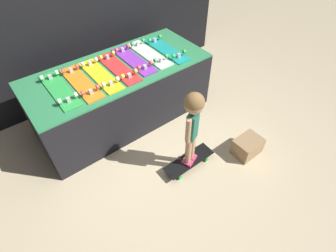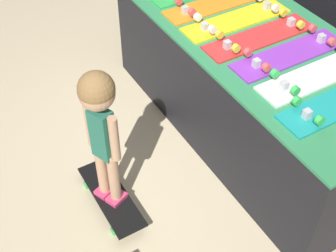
{
  "view_description": "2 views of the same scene",
  "coord_description": "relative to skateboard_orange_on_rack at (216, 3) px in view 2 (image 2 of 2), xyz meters",
  "views": [
    {
      "loc": [
        -1.21,
        -1.89,
        2.57
      ],
      "look_at": [
        0.09,
        -0.22,
        0.44
      ],
      "focal_mm": 28.0,
      "sensor_mm": 36.0,
      "label": 1
    },
    {
      "loc": [
        1.92,
        -1.17,
        2.52
      ],
      "look_at": [
        0.14,
        -0.12,
        0.49
      ],
      "focal_mm": 50.0,
      "sensor_mm": 36.0,
      "label": 2
    }
  ],
  "objects": [
    {
      "name": "child",
      "position": [
        0.64,
        -1.2,
        -0.03
      ],
      "size": [
        0.22,
        0.2,
        0.99
      ],
      "rotation": [
        0.0,
        0.0,
        0.39
      ],
      "color": "#E03D6B",
      "rests_on": "skateboard_on_floor"
    },
    {
      "name": "skateboard_white_on_rack",
      "position": [
        0.98,
        0.05,
        0.0
      ],
      "size": [
        0.2,
        0.79,
        0.09
      ],
      "color": "white",
      "rests_on": "display_rack"
    },
    {
      "name": "skateboard_on_floor",
      "position": [
        0.64,
        -1.2,
        -0.74
      ],
      "size": [
        0.64,
        0.2,
        0.09
      ],
      "color": "black",
      "rests_on": "ground_plane"
    },
    {
      "name": "display_rack",
      "position": [
        0.49,
        0.02,
        -0.41
      ],
      "size": [
        2.28,
        1.0,
        0.8
      ],
      "color": "black",
      "rests_on": "ground_plane"
    },
    {
      "name": "skateboard_purple_on_rack",
      "position": [
        0.73,
        0.04,
        0.0
      ],
      "size": [
        0.2,
        0.79,
        0.09
      ],
      "color": "purple",
      "rests_on": "display_rack"
    },
    {
      "name": "skateboard_yellow_on_rack",
      "position": [
        0.24,
        -0.0,
        0.0
      ],
      "size": [
        0.2,
        0.79,
        0.09
      ],
      "color": "yellow",
      "rests_on": "display_rack"
    },
    {
      "name": "ground_plane",
      "position": [
        0.49,
        -0.65,
        -0.81
      ],
      "size": [
        16.0,
        16.0,
        0.0
      ],
      "primitive_type": "plane",
      "color": "beige"
    },
    {
      "name": "skateboard_red_on_rack",
      "position": [
        0.49,
        0.01,
        0.0
      ],
      "size": [
        0.2,
        0.79,
        0.09
      ],
      "color": "red",
      "rests_on": "display_rack"
    },
    {
      "name": "skateboard_orange_on_rack",
      "position": [
        0.0,
        0.0,
        0.0
      ],
      "size": [
        0.2,
        0.79,
        0.09
      ],
      "color": "orange",
      "rests_on": "display_rack"
    }
  ]
}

